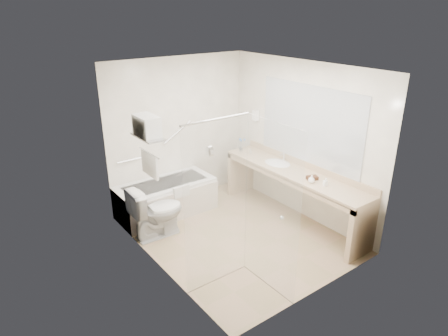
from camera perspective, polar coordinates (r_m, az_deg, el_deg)
floor at (r=6.16m, az=1.69°, el=-9.50°), size 3.20×3.20×0.00m
ceiling at (r=5.30m, az=2.00°, el=14.18°), size 2.60×3.20×0.10m
wall_back at (r=6.87m, az=-6.51°, el=5.23°), size 2.60×0.10×2.50m
wall_front at (r=4.57m, az=14.39°, el=-4.32°), size 2.60×0.10×2.50m
wall_left at (r=4.97m, az=-10.04°, el=-1.75°), size 0.10×3.20×2.50m
wall_right at (r=6.45m, az=10.94°, el=3.85°), size 0.10×3.20×2.50m
bathtub at (r=6.71m, az=-8.26°, el=-4.27°), size 1.60×0.73×0.59m
grab_bar_short at (r=6.53m, az=-13.40°, el=1.07°), size 0.40×0.03×0.03m
grab_bar_long at (r=6.81m, az=-6.70°, el=5.07°), size 0.53×0.03×0.33m
shower_enclosure at (r=4.67m, az=2.76°, el=-5.56°), size 0.96×0.91×2.11m
towel_shelf at (r=5.14m, az=-10.91°, el=5.02°), size 0.24×0.55×0.81m
vanity_counter at (r=6.39m, az=9.84°, el=-2.14°), size 0.55×2.70×0.95m
sink at (r=6.59m, az=7.64°, el=0.48°), size 0.40×0.52×0.14m
faucet at (r=6.65m, az=8.59°, el=1.64°), size 0.03×0.03×0.14m
mirror at (r=6.27m, az=12.08°, el=6.08°), size 0.02×2.00×1.20m
hairdryer_unit at (r=7.08m, az=4.55°, el=7.51°), size 0.08×0.10×0.18m
toilet at (r=6.04m, az=-9.59°, el=-6.20°), size 0.82×0.48×0.79m
amenity_basket at (r=6.04m, az=12.48°, el=-1.39°), size 0.19×0.16×0.05m
soap_bottle_a at (r=5.87m, az=14.25°, el=-2.23°), size 0.08×0.13×0.05m
soap_bottle_b at (r=5.91m, az=12.37°, el=-1.67°), size 0.11×0.13×0.09m
water_bottle_left at (r=7.10m, az=2.46°, el=3.25°), size 0.06×0.06×0.19m
water_bottle_mid at (r=7.08m, az=2.32°, el=3.31°), size 0.07×0.07×0.22m
water_bottle_right at (r=7.14m, az=2.93°, el=3.37°), size 0.06×0.06×0.19m
drinking_glass_near at (r=6.92m, az=3.80°, el=2.31°), size 0.07×0.07×0.08m
drinking_glass_far at (r=7.00m, az=2.46°, el=2.64°), size 0.08×0.08×0.09m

